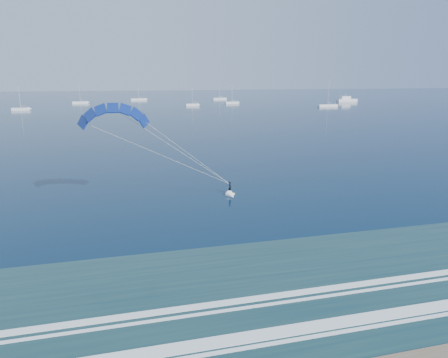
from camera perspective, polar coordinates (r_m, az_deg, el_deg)
name	(u,v)px	position (r m, az deg, el deg)	size (l,w,h in m)	color
kitesurfer_rig	(176,149)	(48.06, -6.92, 4.28)	(20.45, 7.50, 13.68)	gold
motor_yacht	(347,100)	(262.15, 17.10, 10.78)	(12.75, 3.40, 5.57)	white
sailboat_1	(21,109)	(210.66, -27.03, 8.91)	(7.77, 2.40, 10.80)	white
sailboat_2	(80,102)	(250.37, -19.83, 10.26)	(8.81, 2.40, 11.87)	white
sailboat_3	(192,105)	(217.91, -4.55, 10.54)	(6.96, 2.40, 9.90)	white
sailboat_4	(220,99)	(277.59, -0.64, 11.42)	(9.10, 2.40, 12.32)	white
sailboat_5	(232,103)	(235.30, 1.15, 10.87)	(7.91, 2.40, 10.91)	white
sailboat_6	(328,105)	(218.10, 14.59, 10.14)	(10.48, 2.40, 13.95)	white
sailboat_7	(139,99)	(275.09, -12.08, 11.09)	(10.15, 2.40, 14.16)	white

